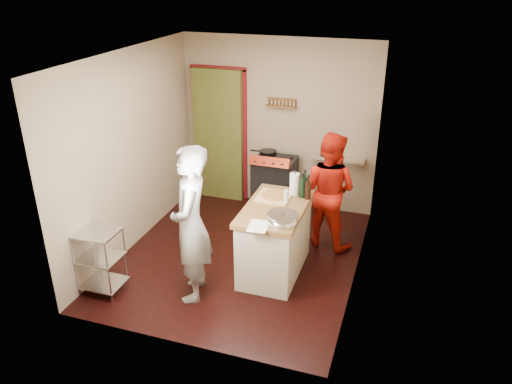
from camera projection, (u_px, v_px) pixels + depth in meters
floor at (240, 256)px, 6.60m from camera, size 3.50×3.50×0.00m
back_wall at (239, 131)px, 7.85m from camera, size 3.00×0.44×2.60m
left_wall at (131, 152)px, 6.49m from camera, size 0.04×3.50×2.60m
right_wall at (363, 180)px, 5.63m from camera, size 0.04×3.50×2.60m
ceiling at (237, 55)px, 5.51m from camera, size 3.00×3.50×0.02m
stove at (274, 184)px, 7.63m from camera, size 0.60×0.63×1.00m
wire_shelving at (100, 258)px, 5.75m from camera, size 0.48×0.40×0.80m
island at (275, 237)px, 6.11m from camera, size 0.72×1.29×1.21m
person_stripe at (191, 225)px, 5.49m from camera, size 0.61×0.77×1.83m
person_red at (329, 190)px, 6.60m from camera, size 0.92×0.81×1.60m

